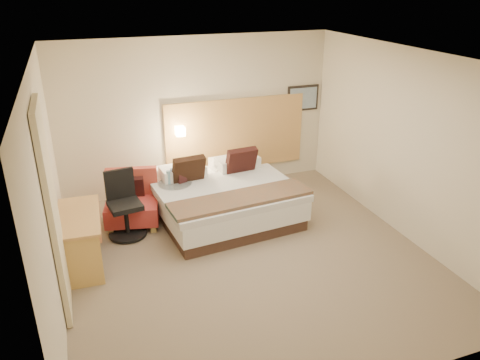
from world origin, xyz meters
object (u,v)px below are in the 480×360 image
object	(u,v)px
bed	(223,197)
desk	(81,226)
side_table	(176,198)
desk_chair	(125,210)
lounge_chair	(132,203)

from	to	relation	value
bed	desk	bearing A→B (deg)	-162.56
side_table	desk_chair	bearing A→B (deg)	-160.84
side_table	desk	bearing A→B (deg)	-148.08
lounge_chair	desk_chair	bearing A→B (deg)	-114.24
bed	desk_chair	distance (m)	1.54
bed	desk_chair	xyz separation A→B (m)	(-1.54, -0.07, 0.08)
bed	desk	xyz separation A→B (m)	(-2.16, -0.68, 0.25)
bed	side_table	bearing A→B (deg)	162.84
desk_chair	desk	bearing A→B (deg)	-135.29
bed	side_table	distance (m)	0.75
bed	desk_chair	bearing A→B (deg)	-177.56
lounge_chair	desk_chair	size ratio (longest dim) A/B	0.93
desk	desk_chair	distance (m)	0.89
bed	desk	distance (m)	2.27
lounge_chair	desk	world-z (taller)	lounge_chair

